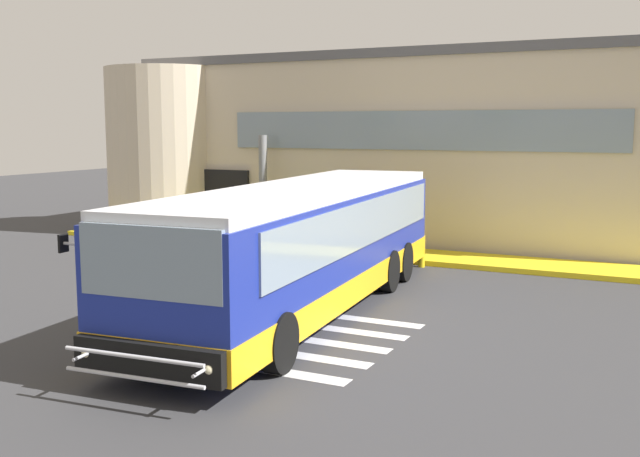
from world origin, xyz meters
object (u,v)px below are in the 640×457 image
object	(u,v)px
entry_support_column	(263,187)
safety_bollard_yellow	(422,251)
passenger_near_column	(272,215)
passenger_at_curb_edge	(350,217)
passenger_by_doorway	(288,218)
bus_main_foreground	(303,250)

from	to	relation	value
entry_support_column	safety_bollard_yellow	world-z (taller)	entry_support_column
passenger_near_column	passenger_at_curb_edge	xyz separation A→B (m)	(2.55, 0.41, 0.03)
passenger_at_curb_edge	safety_bollard_yellow	xyz separation A→B (m)	(2.85, -1.42, -0.66)
entry_support_column	safety_bollard_yellow	distance (m)	6.62
passenger_by_doorway	safety_bollard_yellow	bearing A→B (deg)	-7.63
safety_bollard_yellow	passenger_at_curb_edge	bearing A→B (deg)	153.52
passenger_near_column	bus_main_foreground	bearing A→B (deg)	-55.65
passenger_at_curb_edge	safety_bollard_yellow	bearing A→B (deg)	-26.48
passenger_near_column	passenger_at_curb_edge	world-z (taller)	same
bus_main_foreground	passenger_near_column	size ratio (longest dim) A/B	7.18
bus_main_foreground	entry_support_column	bearing A→B (deg)	125.66
passenger_near_column	safety_bollard_yellow	world-z (taller)	passenger_near_column
bus_main_foreground	passenger_at_curb_edge	world-z (taller)	bus_main_foreground
passenger_by_doorway	passenger_at_curb_edge	bearing A→B (deg)	24.73
passenger_by_doorway	passenger_at_curb_edge	xyz separation A→B (m)	(1.75, 0.80, 0.03)
entry_support_column	passenger_by_doorway	world-z (taller)	entry_support_column
passenger_near_column	safety_bollard_yellow	size ratio (longest dim) A/B	1.86
passenger_at_curb_edge	safety_bollard_yellow	distance (m)	3.25
bus_main_foreground	passenger_at_curb_edge	size ratio (longest dim) A/B	7.18
safety_bollard_yellow	bus_main_foreground	bearing A→B (deg)	-96.55
safety_bollard_yellow	passenger_near_column	bearing A→B (deg)	169.37
entry_support_column	safety_bollard_yellow	bearing A→B (deg)	-16.19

